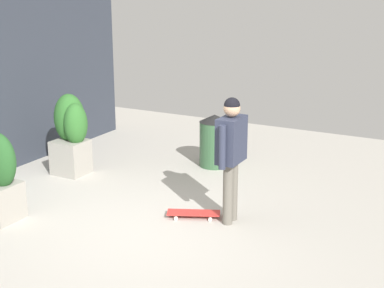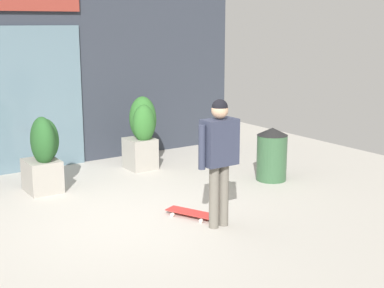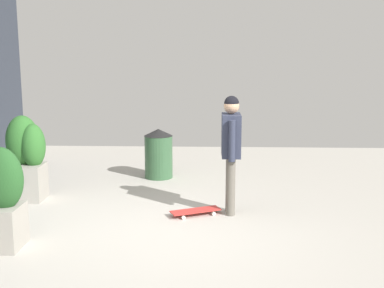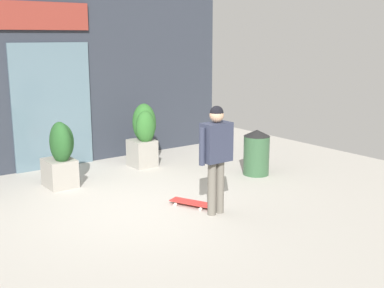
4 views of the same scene
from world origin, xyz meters
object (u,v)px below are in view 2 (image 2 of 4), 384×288
at_px(planter_box_mid, 43,154).
at_px(trash_bin, 272,154).
at_px(planter_box_right, 143,127).
at_px(skateboarder, 219,150).
at_px(skateboard, 191,213).

height_order(planter_box_mid, trash_bin, planter_box_mid).
height_order(planter_box_right, trash_bin, planter_box_right).
xyz_separation_m(skateboarder, planter_box_mid, (-1.36, 2.81, -0.43)).
height_order(skateboarder, trash_bin, skateboarder).
distance_m(planter_box_mid, trash_bin, 3.76).
relative_size(skateboarder, trash_bin, 1.86).
distance_m(skateboard, trash_bin, 2.32).
xyz_separation_m(planter_box_right, planter_box_mid, (-2.00, -0.37, -0.15)).
relative_size(planter_box_mid, trash_bin, 1.34).
bearing_deg(skateboard, planter_box_mid, 3.93).
height_order(skateboarder, planter_box_mid, skateboarder).
distance_m(planter_box_right, planter_box_mid, 2.04).
xyz_separation_m(skateboard, planter_box_mid, (-1.25, 2.31, 0.55)).
xyz_separation_m(skateboard, planter_box_right, (0.75, 2.69, 0.70)).
relative_size(skateboarder, planter_box_right, 1.28).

